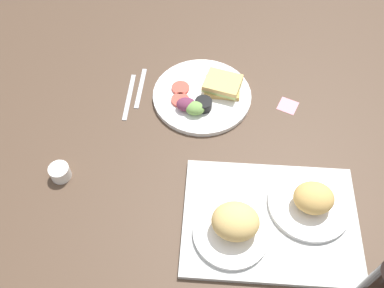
% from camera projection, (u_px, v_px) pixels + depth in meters
% --- Properties ---
extents(ground_plane, '(1.90, 1.50, 0.03)m').
position_uv_depth(ground_plane, '(200.00, 147.00, 1.27)').
color(ground_plane, '#4C3828').
extents(serving_tray, '(0.46, 0.34, 0.02)m').
position_uv_depth(serving_tray, '(270.00, 220.00, 1.11)').
color(serving_tray, '#B2B2AD').
rests_on(serving_tray, ground_plane).
extents(bread_plate_near, '(0.22, 0.22, 0.08)m').
position_uv_depth(bread_plate_near, '(311.00, 201.00, 1.10)').
color(bread_plate_near, white).
rests_on(bread_plate_near, serving_tray).
extents(bread_plate_far, '(0.19, 0.19, 0.09)m').
position_uv_depth(bread_plate_far, '(234.00, 225.00, 1.05)').
color(bread_plate_far, white).
rests_on(bread_plate_far, serving_tray).
extents(plate_with_salad, '(0.31, 0.31, 0.05)m').
position_uv_depth(plate_with_salad, '(204.00, 95.00, 1.34)').
color(plate_with_salad, white).
rests_on(plate_with_salad, ground_plane).
extents(espresso_cup, '(0.06, 0.06, 0.04)m').
position_uv_depth(espresso_cup, '(60.00, 172.00, 1.18)').
color(espresso_cup, silver).
rests_on(espresso_cup, ground_plane).
extents(fork, '(0.01, 0.17, 0.01)m').
position_uv_depth(fork, '(141.00, 88.00, 1.38)').
color(fork, '#B7B7BC').
rests_on(fork, ground_plane).
extents(knife, '(0.02, 0.19, 0.01)m').
position_uv_depth(knife, '(129.00, 96.00, 1.36)').
color(knife, '#B7B7BC').
rests_on(knife, ground_plane).
extents(sticky_note, '(0.07, 0.07, 0.00)m').
position_uv_depth(sticky_note, '(288.00, 106.00, 1.34)').
color(sticky_note, pink).
rests_on(sticky_note, ground_plane).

